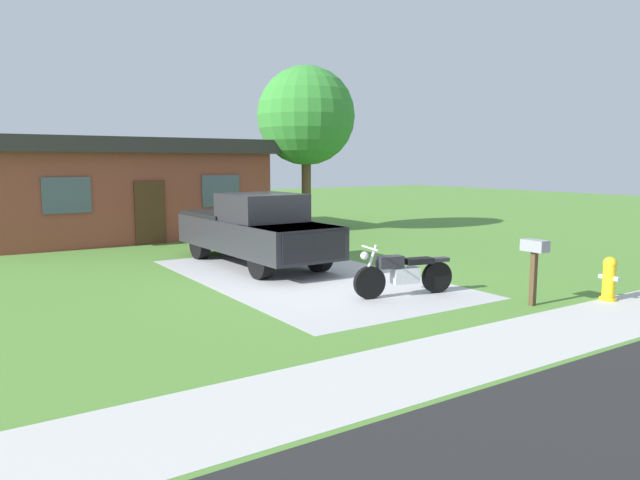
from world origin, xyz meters
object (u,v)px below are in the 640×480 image
Objects in this scene: fire_hydrant at (609,279)px; mailbox at (534,255)px; neighbor_house at (128,187)px; motorcycle at (403,273)px; pickup_truck at (254,229)px; shade_tree at (306,116)px.

mailbox reaches higher than fire_hydrant.
fire_hydrant is at bearing -19.10° from mailbox.
motorcycle is at bearing -80.99° from neighbor_house.
fire_hydrant is 1.78m from mailbox.
shade_tree reaches higher than pickup_truck.
shade_tree is at bearing 47.13° from pickup_truck.
shade_tree is at bearing 78.33° from mailbox.
pickup_truck is 0.90× the size of shade_tree.
neighbor_house reaches higher than fire_hydrant.
pickup_truck reaches higher than mailbox.
pickup_truck is 8.01m from shade_tree.
mailbox is at bearing -76.44° from neighbor_house.
pickup_truck is at bearing -81.54° from neighbor_house.
fire_hydrant is at bearing -94.16° from shade_tree.
neighbor_house is (-6.07, 2.47, -2.62)m from shade_tree.
fire_hydrant is at bearing -61.97° from pickup_truck.
neighbor_house reaches higher than pickup_truck.
shade_tree is 7.06m from neighbor_house.
pickup_truck is 4.51× the size of mailbox.
neighbor_house is (-3.55, 14.71, 0.81)m from mailbox.
fire_hydrant is (3.99, -7.49, -0.53)m from pickup_truck.
neighbor_house is (-5.14, 15.26, 1.36)m from fire_hydrant.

